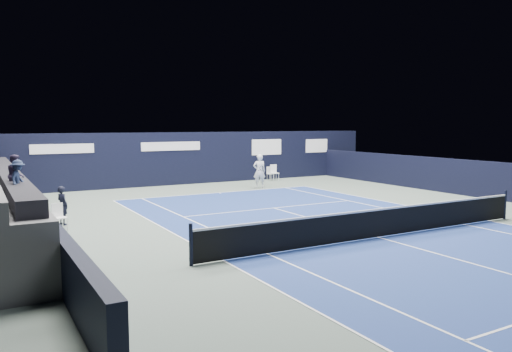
# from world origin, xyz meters

# --- Properties ---
(ground) EXTENTS (48.00, 48.00, 0.00)m
(ground) POSITION_xyz_m (0.00, 2.00, 0.00)
(ground) COLOR #526259
(ground) RESTS_ON ground
(court_surface) EXTENTS (10.97, 23.77, 0.01)m
(court_surface) POSITION_xyz_m (0.00, 0.00, 0.00)
(court_surface) COLOR navy
(court_surface) RESTS_ON ground
(enclosure_wall_right) EXTENTS (0.30, 22.00, 1.80)m
(enclosure_wall_right) POSITION_xyz_m (10.50, 6.00, 0.90)
(enclosure_wall_right) COLOR black
(enclosure_wall_right) RESTS_ON ground
(folding_chair_back_a) EXTENTS (0.48, 0.51, 1.01)m
(folding_chair_back_a) POSITION_xyz_m (5.61, 15.47, 0.67)
(folding_chair_back_a) COLOR white
(folding_chair_back_a) RESTS_ON ground
(folding_chair_back_b) EXTENTS (0.40, 0.38, 0.86)m
(folding_chair_back_b) POSITION_xyz_m (5.50, 15.78, 0.49)
(folding_chair_back_b) COLOR white
(folding_chair_back_b) RESTS_ON ground
(line_judge_chair) EXTENTS (0.50, 0.49, 0.91)m
(line_judge_chair) POSITION_xyz_m (-8.66, 6.30, 0.52)
(line_judge_chair) COLOR white
(line_judge_chair) RESTS_ON ground
(line_judge) EXTENTS (0.50, 0.60, 1.40)m
(line_judge) POSITION_xyz_m (-8.41, 7.13, 0.70)
(line_judge) COLOR black
(line_judge) RESTS_ON ground
(court_markings) EXTENTS (11.03, 23.83, 0.00)m
(court_markings) POSITION_xyz_m (0.00, 0.00, 0.01)
(court_markings) COLOR white
(court_markings) RESTS_ON court_surface
(tennis_net) EXTENTS (12.90, 0.10, 1.10)m
(tennis_net) POSITION_xyz_m (0.00, 0.00, 0.51)
(tennis_net) COLOR black
(tennis_net) RESTS_ON ground
(back_sponsor_wall) EXTENTS (26.00, 0.63, 3.10)m
(back_sponsor_wall) POSITION_xyz_m (0.01, 16.50, 1.55)
(back_sponsor_wall) COLOR black
(back_sponsor_wall) RESTS_ON ground
(side_barrier_left) EXTENTS (0.33, 22.00, 1.20)m
(side_barrier_left) POSITION_xyz_m (-9.50, 5.97, 0.60)
(side_barrier_left) COLOR black
(side_barrier_left) RESTS_ON ground
(tennis_player) EXTENTS (0.81, 0.95, 1.91)m
(tennis_player) POSITION_xyz_m (2.87, 12.58, 0.96)
(tennis_player) COLOR white
(tennis_player) RESTS_ON ground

